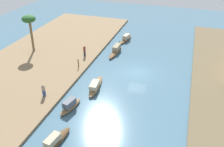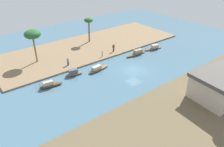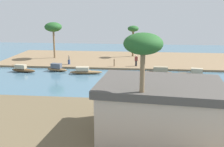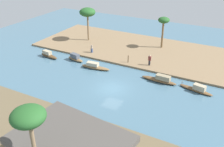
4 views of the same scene
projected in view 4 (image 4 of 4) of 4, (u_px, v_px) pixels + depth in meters
name	position (u px, v px, depth m)	size (l,w,h in m)	color
river_water	(112.00, 88.00, 34.51)	(72.62, 72.62, 0.00)	#476B7F
riverbank_left	(150.00, 51.00, 46.06)	(43.03, 15.45, 0.30)	#846B4C
sampan_open_hull	(75.00, 58.00, 42.57)	(3.41, 1.49, 1.21)	brown
sampan_near_left_bank	(160.00, 79.00, 35.90)	(5.22, 1.11, 1.15)	brown
sampan_foreground	(197.00, 89.00, 33.59)	(4.72, 1.85, 1.08)	brown
sampan_with_red_awning	(49.00, 55.00, 43.88)	(4.01, 1.51, 1.12)	brown
sampan_with_tall_canopy	(95.00, 66.00, 39.81)	(4.90, 1.51, 1.03)	brown
person_on_near_bank	(150.00, 60.00, 40.03)	(0.49, 0.35, 1.74)	#232328
person_by_mooring	(92.00, 49.00, 44.94)	(0.45, 0.45, 1.55)	#33477A
mooring_post	(128.00, 59.00, 41.16)	(0.14, 0.14, 1.19)	#4C3823
palm_tree_left_near	(164.00, 22.00, 45.15)	(2.05, 2.05, 5.80)	brown
palm_tree_left_far	(87.00, 13.00, 48.59)	(3.11, 3.11, 6.51)	#7F6647
palm_tree_right_tall	(29.00, 120.00, 16.81)	(2.43, 2.43, 7.77)	#7F6647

